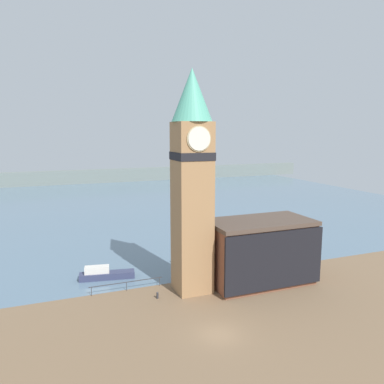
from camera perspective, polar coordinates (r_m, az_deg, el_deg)
ground_plane at (r=37.57m, az=4.12°, el=-20.81°), size 160.00×160.00×0.00m
water at (r=105.15m, az=-13.15°, el=-1.40°), size 160.00×120.00×0.00m
far_shoreline at (r=144.11m, az=-15.45°, el=2.30°), size 180.00×3.00×5.00m
pier_railing at (r=46.53m, az=-9.95°, el=-13.51°), size 8.77×0.08×1.09m
clock_tower at (r=42.84m, az=0.02°, el=2.31°), size 4.61×4.61×25.73m
pier_building at (r=47.98m, az=10.34°, el=-8.89°), size 13.05×7.11×8.01m
boat_near at (r=50.65m, az=-13.17°, el=-12.06°), size 7.13×2.70×1.76m
mooring_bollard_near at (r=44.30m, az=-5.29°, el=-15.35°), size 0.27×0.27×0.76m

